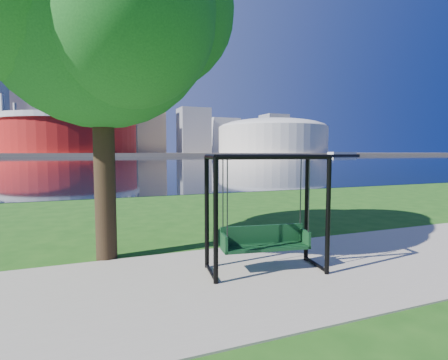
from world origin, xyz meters
TOP-DOWN VIEW (x-y plane):
  - ground at (0.00, 0.00)m, footprint 900.00×900.00m
  - path at (0.00, -0.50)m, footprint 120.00×4.00m
  - river at (0.00, 102.00)m, footprint 900.00×180.00m
  - far_bank at (0.00, 306.00)m, footprint 900.00×228.00m
  - stadium at (-10.00, 235.00)m, footprint 83.00×83.00m
  - arena at (135.00, 235.00)m, footprint 84.00×84.00m
  - skyline at (-4.27, 319.39)m, footprint 392.00×66.00m
  - swing at (0.48, -0.28)m, footprint 2.31×1.27m
  - park_tree at (-2.33, 1.74)m, footprint 6.14×5.55m
  - barge at (159.55, 183.80)m, footprint 27.19×10.03m

SIDE VIEW (x-z plane):
  - ground at x=0.00m, z-range 0.00..0.00m
  - river at x=0.00m, z-range 0.00..0.02m
  - path at x=0.00m, z-range 0.00..0.03m
  - far_bank at x=0.00m, z-range 0.00..2.00m
  - swing at x=0.48m, z-range -0.04..2.20m
  - barge at x=159.55m, z-range -0.12..2.53m
  - park_tree at x=-2.33m, z-range 1.48..9.11m
  - stadium at x=-10.00m, z-range -1.77..30.23m
  - arena at x=135.00m, z-range 2.59..29.15m
  - skyline at x=-4.27m, z-range -12.36..84.14m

